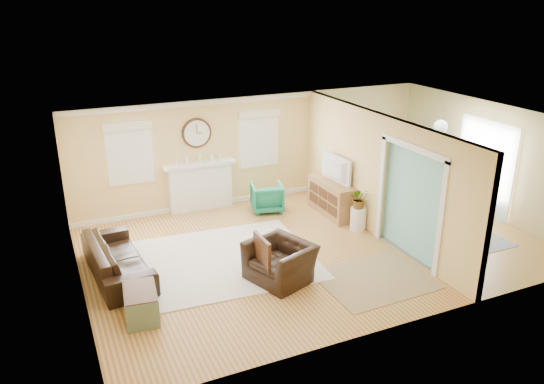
% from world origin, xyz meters
% --- Properties ---
extents(floor, '(9.00, 9.00, 0.00)m').
position_xyz_m(floor, '(0.00, 0.00, 0.00)').
color(floor, olive).
rests_on(floor, ground).
extents(wall_back, '(9.00, 0.02, 2.60)m').
position_xyz_m(wall_back, '(0.00, 3.00, 1.30)').
color(wall_back, '#EDBF71').
rests_on(wall_back, ground).
extents(wall_front, '(9.00, 0.02, 2.60)m').
position_xyz_m(wall_front, '(0.00, -3.00, 1.30)').
color(wall_front, '#EDBF71').
rests_on(wall_front, ground).
extents(wall_left, '(0.02, 6.00, 2.60)m').
position_xyz_m(wall_left, '(-4.50, 0.00, 1.30)').
color(wall_left, '#EDBF71').
rests_on(wall_left, ground).
extents(wall_right, '(0.02, 6.00, 2.60)m').
position_xyz_m(wall_right, '(4.50, 0.00, 1.30)').
color(wall_right, '#EDBF71').
rests_on(wall_right, ground).
extents(ceiling, '(9.00, 6.00, 0.02)m').
position_xyz_m(ceiling, '(0.00, 0.00, 2.60)').
color(ceiling, white).
rests_on(ceiling, wall_back).
extents(partition, '(0.17, 6.00, 2.60)m').
position_xyz_m(partition, '(1.51, 0.28, 1.36)').
color(partition, '#EDBF71').
rests_on(partition, ground).
extents(fireplace, '(1.70, 0.30, 1.17)m').
position_xyz_m(fireplace, '(-1.50, 2.88, 0.60)').
color(fireplace, white).
rests_on(fireplace, ground).
extents(wall_clock, '(0.70, 0.07, 0.70)m').
position_xyz_m(wall_clock, '(-1.50, 2.97, 1.85)').
color(wall_clock, '#4F2D1B').
rests_on(wall_clock, wall_back).
extents(window_left, '(1.05, 0.13, 1.42)m').
position_xyz_m(window_left, '(-3.05, 2.95, 1.66)').
color(window_left, white).
rests_on(window_left, wall_back).
extents(window_right, '(1.05, 0.13, 1.42)m').
position_xyz_m(window_right, '(0.05, 2.95, 1.66)').
color(window_right, white).
rests_on(window_right, wall_back).
extents(french_doors, '(0.06, 1.70, 2.20)m').
position_xyz_m(french_doors, '(4.45, 0.00, 1.10)').
color(french_doors, white).
rests_on(french_doors, ground).
extents(pendant, '(0.30, 0.30, 0.55)m').
position_xyz_m(pendant, '(3.00, 0.00, 2.20)').
color(pendant, gold).
rests_on(pendant, ceiling).
extents(rug_cream, '(3.49, 3.08, 0.02)m').
position_xyz_m(rug_cream, '(-1.85, 0.16, 0.01)').
color(rug_cream, beige).
rests_on(rug_cream, floor).
extents(rug_jute, '(1.98, 1.64, 0.01)m').
position_xyz_m(rug_jute, '(0.34, -1.67, 0.01)').
color(rug_jute, '#947E5A').
rests_on(rug_jute, floor).
extents(rug_grey, '(2.34, 2.93, 0.01)m').
position_xyz_m(rug_grey, '(2.65, -0.30, 0.01)').
color(rug_grey, slate).
rests_on(rug_grey, floor).
extents(sofa, '(1.05, 2.33, 0.66)m').
position_xyz_m(sofa, '(-3.84, 0.43, 0.33)').
color(sofa, black).
rests_on(sofa, floor).
extents(eames_chair, '(1.27, 1.35, 0.71)m').
position_xyz_m(eames_chair, '(-1.21, -0.95, 0.36)').
color(eames_chair, black).
rests_on(eames_chair, floor).
extents(green_chair, '(0.87, 0.89, 0.67)m').
position_xyz_m(green_chair, '(-0.10, 2.13, 0.33)').
color(green_chair, '#12704C').
rests_on(green_chair, floor).
extents(trunk, '(0.60, 0.88, 0.48)m').
position_xyz_m(trunk, '(-3.72, -1.11, 0.24)').
color(trunk, slate).
rests_on(trunk, floor).
extents(credenza, '(0.50, 1.46, 0.80)m').
position_xyz_m(credenza, '(1.20, 1.33, 0.40)').
color(credenza, '#946B47').
rests_on(credenza, floor).
extents(tv, '(0.23, 1.07, 0.61)m').
position_xyz_m(tv, '(1.18, 1.33, 1.10)').
color(tv, black).
rests_on(tv, credenza).
extents(garden_stool, '(0.34, 0.34, 0.51)m').
position_xyz_m(garden_stool, '(1.27, 0.31, 0.25)').
color(garden_stool, white).
rests_on(garden_stool, floor).
extents(potted_plant, '(0.53, 0.51, 0.45)m').
position_xyz_m(potted_plant, '(1.27, 0.31, 0.73)').
color(potted_plant, '#337F33').
rests_on(potted_plant, garden_stool).
extents(dining_table, '(1.06, 1.83, 0.64)m').
position_xyz_m(dining_table, '(2.65, -0.30, 0.32)').
color(dining_table, '#4F2D1B').
rests_on(dining_table, floor).
extents(dining_chair_n, '(0.54, 0.54, 0.98)m').
position_xyz_m(dining_chair_n, '(2.70, 0.86, 0.58)').
color(dining_chair_n, slate).
rests_on(dining_chair_n, floor).
extents(dining_chair_s, '(0.44, 0.44, 0.86)m').
position_xyz_m(dining_chair_s, '(2.58, -1.47, 0.50)').
color(dining_chair_s, slate).
rests_on(dining_chair_s, floor).
extents(dining_chair_w, '(0.55, 0.55, 1.02)m').
position_xyz_m(dining_chair_w, '(1.93, -0.37, 0.60)').
color(dining_chair_w, white).
rests_on(dining_chair_w, floor).
extents(dining_chair_e, '(0.55, 0.55, 1.03)m').
position_xyz_m(dining_chair_e, '(3.26, -0.29, 0.61)').
color(dining_chair_e, slate).
rests_on(dining_chair_e, floor).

